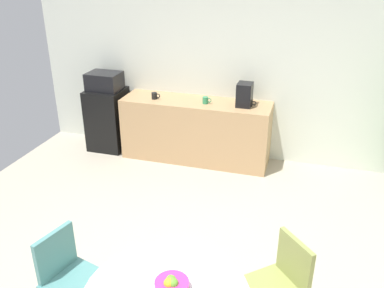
% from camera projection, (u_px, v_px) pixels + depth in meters
% --- Properties ---
extents(wall_back, '(6.00, 0.10, 2.60)m').
position_uv_depth(wall_back, '(235.00, 70.00, 5.81)').
color(wall_back, silver).
rests_on(wall_back, ground_plane).
extents(counter_block, '(2.13, 0.60, 0.90)m').
position_uv_depth(counter_block, '(196.00, 130.00, 5.99)').
color(counter_block, tan).
rests_on(counter_block, ground_plane).
extents(mini_fridge, '(0.54, 0.54, 0.94)m').
position_uv_depth(mini_fridge, '(108.00, 119.00, 6.35)').
color(mini_fridge, black).
rests_on(mini_fridge, ground_plane).
extents(microwave, '(0.48, 0.38, 0.26)m').
position_uv_depth(microwave, '(104.00, 81.00, 6.10)').
color(microwave, black).
rests_on(microwave, mini_fridge).
extents(chair_olive, '(0.59, 0.59, 0.83)m').
position_uv_depth(chair_olive, '(284.00, 276.00, 3.18)').
color(chair_olive, silver).
rests_on(chair_olive, ground_plane).
extents(chair_teal, '(0.51, 0.51, 0.83)m').
position_uv_depth(chair_teal, '(66.00, 269.00, 3.25)').
color(chair_teal, silver).
rests_on(chair_teal, ground_plane).
extents(fruit_bowl, '(0.23, 0.23, 0.11)m').
position_uv_depth(fruit_bowl, '(172.00, 285.00, 2.71)').
color(fruit_bowl, '#D8338C').
rests_on(fruit_bowl, round_table).
extents(mug_white, '(0.13, 0.08, 0.09)m').
position_uv_depth(mug_white, '(250.00, 103.00, 5.58)').
color(mug_white, black).
rests_on(mug_white, counter_block).
extents(mug_green, '(0.13, 0.08, 0.09)m').
position_uv_depth(mug_green, '(206.00, 100.00, 5.69)').
color(mug_green, '#338C59').
rests_on(mug_green, counter_block).
extents(mug_red, '(0.13, 0.08, 0.09)m').
position_uv_depth(mug_red, '(155.00, 96.00, 5.87)').
color(mug_red, black).
rests_on(mug_red, counter_block).
extents(coffee_maker, '(0.20, 0.24, 0.32)m').
position_uv_depth(coffee_maker, '(245.00, 95.00, 5.55)').
color(coffee_maker, black).
rests_on(coffee_maker, counter_block).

